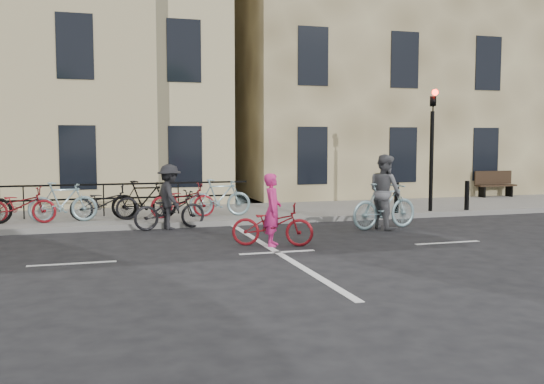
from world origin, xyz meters
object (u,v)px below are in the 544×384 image
object	(u,v)px
traffic_light	(432,135)
cyclist_grey	(385,199)
bench	(495,183)
cyclist_dark	(170,204)
cyclist_pink	(273,221)

from	to	relation	value
traffic_light	cyclist_grey	xyz separation A→B (m)	(-2.57, -2.00, -1.67)
traffic_light	bench	size ratio (longest dim) A/B	2.44
traffic_light	bench	bearing A→B (deg)	35.25
cyclist_grey	cyclist_dark	size ratio (longest dim) A/B	1.04
traffic_light	cyclist_grey	bearing A→B (deg)	-142.10
cyclist_pink	traffic_light	bearing A→B (deg)	-37.63
cyclist_dark	bench	bearing A→B (deg)	-85.06
bench	traffic_light	bearing A→B (deg)	-144.75
cyclist_grey	cyclist_dark	xyz separation A→B (m)	(-5.33, 1.56, -0.12)
bench	cyclist_grey	size ratio (longest dim) A/B	0.77
bench	cyclist_pink	size ratio (longest dim) A/B	0.85
cyclist_grey	cyclist_dark	world-z (taller)	cyclist_grey
cyclist_pink	cyclist_dark	xyz separation A→B (m)	(-1.83, 3.13, 0.11)
bench	cyclist_dark	bearing A→B (deg)	-163.21
bench	cyclist_grey	bearing A→B (deg)	-143.81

